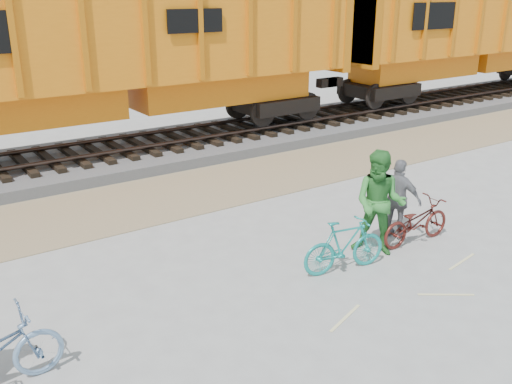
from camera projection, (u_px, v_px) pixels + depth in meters
ground at (357, 279)px, 9.61m from camera, size 120.00×120.00×0.00m
gravel_strip at (199, 189)px, 13.89m from camera, size 120.00×3.00×0.02m
ballast_bed at (140, 152)px, 16.56m from camera, size 120.00×4.00×0.30m
track at (139, 141)px, 16.45m from camera, size 120.00×2.60×0.24m
hopper_car_center at (123, 52)px, 15.45m from camera, size 14.00×3.13×4.65m
hopper_car_right at (469, 31)px, 23.41m from camera, size 14.00×3.13×4.65m
bicycle_teal at (345, 246)px, 9.73m from camera, size 1.63×0.72×0.95m
bicycle_maroon at (416, 222)px, 10.84m from camera, size 1.66×0.63×0.86m
person_man at (380, 203)px, 10.25m from camera, size 1.14×1.20×1.95m
person_woman at (398, 199)px, 10.98m from camera, size 0.67×1.00×1.58m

